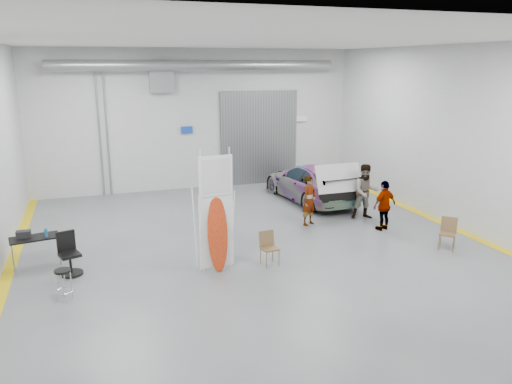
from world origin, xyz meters
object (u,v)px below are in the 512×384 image
object	(u,v)px
shop_stool	(64,285)
work_table	(32,237)
office_chair	(70,256)
surfboard_display	(216,223)
sedan_car	(310,182)
person_b	(366,192)
folding_chair_near	(270,255)
person_a	(309,200)
person_c	(384,205)
folding_chair_far	(447,240)

from	to	relation	value
shop_stool	work_table	bearing A→B (deg)	108.72
work_table	office_chair	xyz separation A→B (m)	(0.98, -0.97, -0.30)
surfboard_display	sedan_car	bearing A→B (deg)	41.35
shop_stool	person_b	bearing A→B (deg)	18.63
folding_chair_near	sedan_car	bearing A→B (deg)	49.39
person_a	shop_stool	size ratio (longest dim) A/B	2.22
folding_chair_near	office_chair	distance (m)	5.29
person_c	work_table	distance (m)	10.77
shop_stool	office_chair	xyz separation A→B (m)	(0.11, 1.59, 0.11)
person_b	shop_stool	bearing A→B (deg)	-150.56
person_c	person_a	bearing A→B (deg)	-46.35
person_c	folding_chair_near	size ratio (longest dim) A/B	1.82
person_a	work_table	world-z (taller)	person_a
sedan_car	folding_chair_far	bearing A→B (deg)	98.63
person_b	folding_chair_far	xyz separation A→B (m)	(0.71, -3.48, -0.69)
person_b	shop_stool	size ratio (longest dim) A/B	2.55
person_b	work_table	world-z (taller)	person_b
office_chair	folding_chair_far	bearing A→B (deg)	-26.43
person_b	work_table	size ratio (longest dim) A/B	1.45
person_a	shop_stool	world-z (taller)	person_a
sedan_car	person_b	bearing A→B (deg)	101.16
folding_chair_far	office_chair	distance (m)	10.70
sedan_car	surfboard_display	distance (m)	7.82
shop_stool	office_chair	size ratio (longest dim) A/B	0.69
person_a	folding_chair_near	xyz separation A→B (m)	(-2.50, -2.88, -0.57)
surfboard_display	shop_stool	world-z (taller)	surfboard_display
person_b	work_table	bearing A→B (deg)	-164.92
work_table	office_chair	world-z (taller)	office_chair
person_c	surfboard_display	xyz separation A→B (m)	(-6.10, -1.53, 0.50)
folding_chair_far	work_table	bearing A→B (deg)	-147.70
person_c	sedan_car	bearing A→B (deg)	-94.46
folding_chair_far	work_table	size ratio (longest dim) A/B	0.70
person_b	folding_chair_far	distance (m)	3.62
person_c	folding_chair_far	xyz separation A→B (m)	(0.78, -2.17, -0.54)
folding_chair_far	shop_stool	bearing A→B (deg)	-135.31
work_table	sedan_car	bearing A→B (deg)	20.06
surfboard_display	folding_chair_near	distance (m)	1.82
person_b	office_chair	bearing A→B (deg)	-158.98
person_a	person_b	xyz separation A→B (m)	(2.19, -0.00, 0.13)
person_a	surfboard_display	xyz separation A→B (m)	(-3.98, -2.83, 0.49)
sedan_car	work_table	world-z (taller)	sedan_car
sedan_car	person_c	size ratio (longest dim) A/B	3.03
person_b	folding_chair_near	xyz separation A→B (m)	(-4.69, -2.88, -0.70)
sedan_car	person_b	size ratio (longest dim) A/B	2.58
shop_stool	surfboard_display	bearing A→B (deg)	7.93
folding_chair_near	folding_chair_far	world-z (taller)	folding_chair_far
sedan_car	work_table	distance (m)	10.65
folding_chair_near	shop_stool	size ratio (longest dim) A/B	1.20
surfboard_display	shop_stool	bearing A→B (deg)	-177.44
surfboard_display	office_chair	size ratio (longest dim) A/B	2.95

